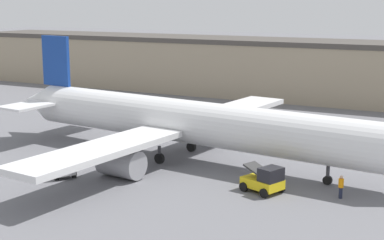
# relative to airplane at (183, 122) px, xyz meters

# --- Properties ---
(ground_plane) EXTENTS (400.00, 400.00, 0.00)m
(ground_plane) POSITION_rel_airplane_xyz_m (0.94, -0.11, -3.33)
(ground_plane) COLOR slate
(terminal_building) EXTENTS (87.49, 10.88, 8.46)m
(terminal_building) POSITION_rel_airplane_xyz_m (-12.46, 36.75, 0.91)
(terminal_building) COLOR gray
(terminal_building) RESTS_ON ground_plane
(airplane) EXTENTS (42.53, 36.35, 10.47)m
(airplane) POSITION_rel_airplane_xyz_m (0.00, 0.00, 0.00)
(airplane) COLOR silver
(airplane) RESTS_ON ground_plane
(ground_crew_worker) EXTENTS (0.38, 0.38, 1.71)m
(ground_crew_worker) POSITION_rel_airplane_xyz_m (15.17, -4.38, -2.42)
(ground_crew_worker) COLOR #1E2338
(ground_crew_worker) RESTS_ON ground_plane
(baggage_tug) EXTENTS (3.69, 3.09, 2.06)m
(baggage_tug) POSITION_rel_airplane_xyz_m (-6.30, -9.21, -2.39)
(baggage_tug) COLOR silver
(baggage_tug) RESTS_ON ground_plane
(belt_loader_truck) EXTENTS (3.34, 2.95, 2.03)m
(belt_loader_truck) POSITION_rel_airplane_xyz_m (9.84, -5.67, -2.35)
(belt_loader_truck) COLOR yellow
(belt_loader_truck) RESTS_ON ground_plane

